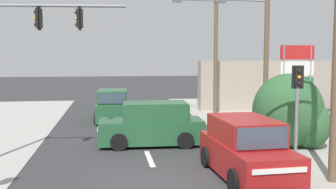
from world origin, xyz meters
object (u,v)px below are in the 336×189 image
utility_pole_midground_right (264,34)px  traffic_signal_mast (18,49)px  utility_pole_foreground_right (334,16)px  shopping_plaza_sign (297,72)px  utility_pole_background_right (214,31)px  suv_receding_far (113,106)px  suv_crossing_left (152,125)px  suv_oncoming_mid (246,150)px  pedestal_signal_right_kerb (297,97)px

utility_pole_midground_right → traffic_signal_mast: (-11.26, -4.62, -0.89)m
utility_pole_foreground_right → shopping_plaza_sign: utility_pole_foreground_right is taller
utility_pole_background_right → suv_receding_far: utility_pole_background_right is taller
utility_pole_foreground_right → shopping_plaza_sign: (4.45, 11.00, -2.10)m
utility_pole_foreground_right → suv_crossing_left: 8.75m
utility_pole_midground_right → shopping_plaza_sign: 4.40m
utility_pole_midground_right → suv_receding_far: size_ratio=2.02×
utility_pole_foreground_right → utility_pole_midground_right: bearing=80.9°
suv_crossing_left → utility_pole_background_right: bearing=58.6°
traffic_signal_mast → suv_crossing_left: 6.39m
suv_crossing_left → suv_oncoming_mid: 5.63m
utility_pole_midground_right → shopping_plaza_sign: size_ratio=2.04×
suv_oncoming_mid → utility_pole_midground_right: bearing=64.3°
utility_pole_foreground_right → traffic_signal_mast: utility_pole_foreground_right is taller
suv_crossing_left → suv_oncoming_mid: bearing=-64.1°
utility_pole_foreground_right → pedestal_signal_right_kerb: utility_pole_foreground_right is taller
shopping_plaza_sign → suv_receding_far: shopping_plaza_sign is taller
traffic_signal_mast → shopping_plaza_sign: traffic_signal_mast is taller
utility_pole_foreground_right → utility_pole_background_right: size_ratio=0.90×
utility_pole_midground_right → shopping_plaza_sign: (3.07, 2.38, -2.06)m
utility_pole_foreground_right → suv_oncoming_mid: utility_pole_foreground_right is taller
suv_crossing_left → utility_pole_foreground_right: bearing=-51.5°
utility_pole_foreground_right → traffic_signal_mast: size_ratio=1.57×
pedestal_signal_right_kerb → suv_crossing_left: pedestal_signal_right_kerb is taller
utility_pole_foreground_right → suv_receding_far: bearing=115.9°
traffic_signal_mast → suv_oncoming_mid: 8.79m
traffic_signal_mast → suv_receding_far: bearing=69.1°
utility_pole_background_right → suv_crossing_left: size_ratio=2.27×
utility_pole_background_right → suv_oncoming_mid: 14.31m
utility_pole_foreground_right → suv_crossing_left: utility_pole_foreground_right is taller
traffic_signal_mast → shopping_plaza_sign: bearing=26.0°
suv_crossing_left → traffic_signal_mast: bearing=-158.5°
utility_pole_background_right → pedestal_signal_right_kerb: size_ratio=2.93×
traffic_signal_mast → shopping_plaza_sign: 16.00m
utility_pole_background_right → pedestal_signal_right_kerb: 12.28m
traffic_signal_mast → pedestal_signal_right_kerb: (10.00, -1.63, -1.73)m
utility_pole_foreground_right → suv_oncoming_mid: 4.89m
utility_pole_background_right → pedestal_signal_right_kerb: (-0.12, -11.86, -3.18)m
suv_oncoming_mid → suv_crossing_left: bearing=115.9°
shopping_plaza_sign → traffic_signal_mast: bearing=-154.0°
pedestal_signal_right_kerb → utility_pole_foreground_right: bearing=-92.8°
traffic_signal_mast → shopping_plaza_sign: (14.34, 7.01, -1.16)m
utility_pole_midground_right → utility_pole_foreground_right: bearing=-99.1°
utility_pole_foreground_right → utility_pole_midground_right: 8.72m
utility_pole_midground_right → suv_crossing_left: bearing=-157.1°
pedestal_signal_right_kerb → suv_oncoming_mid: 3.20m
suv_receding_far → utility_pole_background_right: bearing=9.0°
suv_oncoming_mid → suv_receding_far: bearing=108.4°
utility_pole_midground_right → pedestal_signal_right_kerb: 6.90m
suv_crossing_left → suv_receding_far: (-1.61, 7.16, 0.00)m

